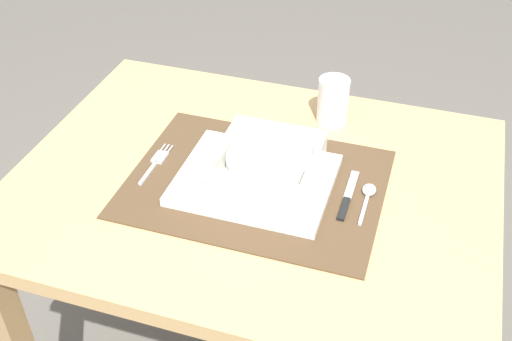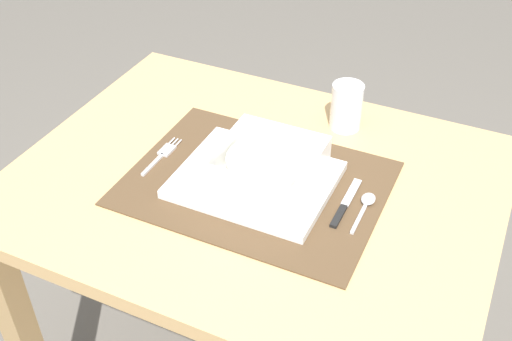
{
  "view_description": "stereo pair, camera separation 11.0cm",
  "coord_description": "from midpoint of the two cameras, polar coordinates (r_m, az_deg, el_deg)",
  "views": [
    {
      "loc": [
        0.28,
        -0.84,
        1.46
      ],
      "look_at": [
        0.01,
        -0.01,
        0.78
      ],
      "focal_mm": 44.06,
      "sensor_mm": 36.0,
      "label": 1
    },
    {
      "loc": [
        0.38,
        -0.8,
        1.46
      ],
      "look_at": [
        0.01,
        -0.01,
        0.78
      ],
      "focal_mm": 44.06,
      "sensor_mm": 36.0,
      "label": 2
    }
  ],
  "objects": [
    {
      "name": "dining_table",
      "position": [
        1.22,
        -2.81,
        -5.35
      ],
      "size": [
        0.87,
        0.67,
        0.75
      ],
      "color": "tan",
      "rests_on": "ground"
    },
    {
      "name": "placemat",
      "position": [
        1.12,
        -2.82,
        -1.26
      ],
      "size": [
        0.45,
        0.34,
        0.0
      ],
      "primitive_type": "cube",
      "color": "#4C3823",
      "rests_on": "dining_table"
    },
    {
      "name": "serving_plate",
      "position": [
        1.11,
        -2.9,
        -0.95
      ],
      "size": [
        0.27,
        0.22,
        0.02
      ],
      "primitive_type": "cube",
      "color": "white",
      "rests_on": "placemat"
    },
    {
      "name": "porridge_bowl",
      "position": [
        1.1,
        -1.83,
        0.33
      ],
      "size": [
        0.17,
        0.17,
        0.06
      ],
      "color": "white",
      "rests_on": "serving_plate"
    },
    {
      "name": "fork",
      "position": [
        1.19,
        -11.6,
        0.77
      ],
      "size": [
        0.02,
        0.13,
        0.0
      ],
      "rotation": [
        0.0,
        0.0,
        0.05
      ],
      "color": "silver",
      "rests_on": "placemat"
    },
    {
      "name": "spoon",
      "position": [
        1.1,
        7.34,
        -2.21
      ],
      "size": [
        0.02,
        0.11,
        0.01
      ],
      "rotation": [
        0.0,
        0.0,
        0.08
      ],
      "color": "silver",
      "rests_on": "placemat"
    },
    {
      "name": "butter_knife",
      "position": [
        1.09,
        5.43,
        -2.62
      ],
      "size": [
        0.01,
        0.14,
        0.01
      ],
      "rotation": [
        0.0,
        0.0,
        -0.04
      ],
      "color": "black",
      "rests_on": "placemat"
    },
    {
      "name": "drinking_glass",
      "position": [
        1.27,
        4.51,
        6.03
      ],
      "size": [
        0.06,
        0.06,
        0.1
      ],
      "color": "white",
      "rests_on": "dining_table"
    }
  ]
}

